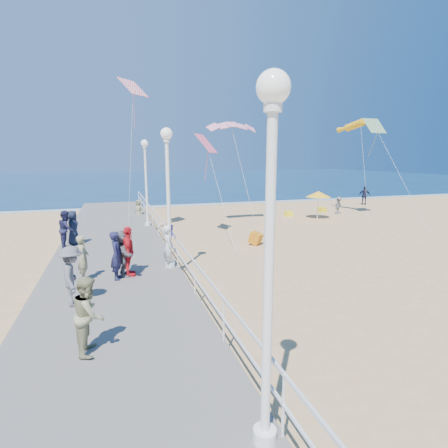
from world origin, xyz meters
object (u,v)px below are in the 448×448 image
object	(u,v)px
lamp_post_mid	(168,184)
beach_chair_left	(289,214)
spectator_2	(72,276)
spectator_4	(73,228)
spectator_5	(124,253)
box_kite	(256,239)
beach_umbrella	(318,194)
beach_walker_c	(139,210)
beach_chair_right	(322,210)
spectator_7	(66,229)
spectator_0	(117,255)
beach_walker_b	(365,195)
spectator_1	(89,314)
lamp_post_far	(146,174)
spectator_3	(128,251)
beach_walker_a	(339,205)
toddler_held	(172,235)
woman_holding_toddler	(169,247)
spectator_6	(83,258)
lamp_post_near	(270,231)

from	to	relation	value
lamp_post_mid	beach_chair_left	xyz separation A→B (m)	(11.40, 11.72, -3.46)
spectator_2	beach_chair_left	bearing A→B (deg)	-49.38
spectator_4	spectator_5	xyz separation A→B (m)	(2.22, -5.51, -0.01)
spectator_5	beach_chair_left	xyz separation A→B (m)	(13.16, 12.17, -1.04)
lamp_post_mid	box_kite	world-z (taller)	lamp_post_mid
beach_umbrella	lamp_post_mid	bearing A→B (deg)	-142.62
beach_walker_c	beach_chair_right	distance (m)	15.53
spectator_5	spectator_7	bearing A→B (deg)	22.80
spectator_0	beach_walker_b	distance (m)	28.94
spectator_0	spectator_1	world-z (taller)	spectator_1
lamp_post_far	spectator_5	size ratio (longest dim) A/B	3.15
spectator_0	spectator_5	xyz separation A→B (m)	(0.24, 0.34, -0.02)
spectator_3	spectator_4	size ratio (longest dim) A/B	1.07
spectator_0	beach_walker_a	xyz separation A→B (m)	(17.87, 12.20, -0.54)
beach_walker_a	beach_chair_left	xyz separation A→B (m)	(-4.47, 0.31, -0.52)
spectator_4	beach_walker_a	world-z (taller)	spectator_4
beach_walker_a	box_kite	size ratio (longest dim) A/B	2.41
toddler_held	spectator_7	bearing A→B (deg)	47.14
woman_holding_toddler	toddler_held	size ratio (longest dim) A/B	2.02
spectator_2	beach_walker_a	bearing A→B (deg)	-57.49
box_kite	beach_chair_right	world-z (taller)	box_kite
spectator_6	beach_walker_b	size ratio (longest dim) A/B	0.86
beach_chair_left	spectator_5	bearing A→B (deg)	-137.23
beach_walker_b	beach_umbrella	size ratio (longest dim) A/B	0.88
toddler_held	box_kite	bearing A→B (deg)	-52.01
lamp_post_near	spectator_1	distance (m)	4.98
lamp_post_mid	beach_walker_a	distance (m)	19.77
woman_holding_toddler	spectator_2	distance (m)	4.21
lamp_post_far	woman_holding_toddler	bearing A→B (deg)	-90.32
spectator_5	beach_umbrella	size ratio (longest dim) A/B	0.79
beach_walker_c	beach_chair_left	size ratio (longest dim) A/B	2.70
spectator_0	beach_chair_right	size ratio (longest dim) A/B	3.13
spectator_7	box_kite	world-z (taller)	spectator_7
beach_walker_c	beach_walker_a	bearing A→B (deg)	34.56
woman_holding_toddler	beach_chair_left	distance (m)	16.43
beach_walker_c	beach_umbrella	distance (m)	13.72
lamp_post_near	beach_walker_c	bearing A→B (deg)	90.53
spectator_0	beach_umbrella	size ratio (longest dim) A/B	0.81
lamp_post_near	spectator_0	world-z (taller)	lamp_post_near
beach_walker_b	beach_walker_c	distance (m)	22.15
spectator_7	beach_chair_left	size ratio (longest dim) A/B	3.27
spectator_3	beach_chair_right	world-z (taller)	spectator_3
woman_holding_toddler	spectator_5	distance (m)	1.76
spectator_1	beach_walker_a	size ratio (longest dim) A/B	1.20
lamp_post_near	beach_walker_b	size ratio (longest dim) A/B	2.84
lamp_post_near	box_kite	xyz separation A→B (m)	(5.19, 12.74, -3.36)
beach_walker_a	beach_chair_left	distance (m)	4.51
spectator_4	spectator_6	xyz separation A→B (m)	(0.86, -5.62, -0.04)
beach_chair_right	spectator_1	bearing A→B (deg)	-134.29
spectator_1	beach_umbrella	size ratio (longest dim) A/B	0.81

